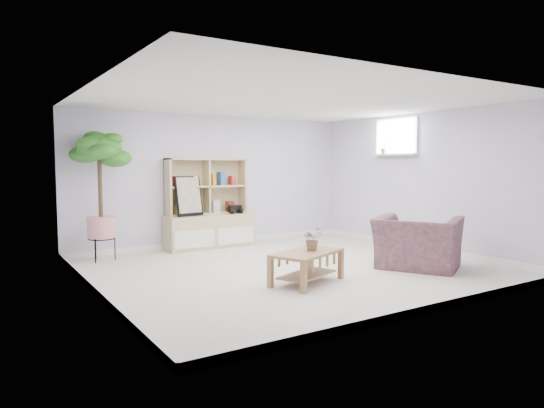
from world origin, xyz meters
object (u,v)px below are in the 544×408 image
storage_unit (209,203)px  armchair (418,239)px  floor_tree (100,196)px  coffee_table (307,267)px

storage_unit → armchair: storage_unit is taller
floor_tree → storage_unit: bearing=5.6°
armchair → floor_tree: bearing=21.5°
storage_unit → coffee_table: storage_unit is taller
storage_unit → floor_tree: size_ratio=0.79×
storage_unit → floor_tree: bearing=-174.4°
coffee_table → floor_tree: size_ratio=0.49×
coffee_table → floor_tree: 3.50m
floor_tree → coffee_table: bearing=-56.8°
floor_tree → armchair: size_ratio=1.76×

